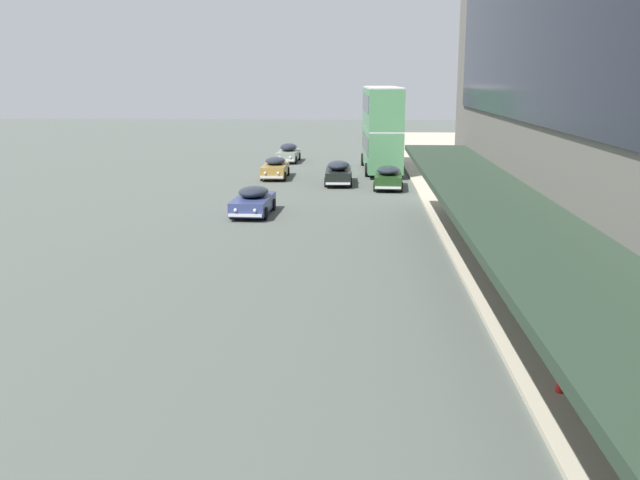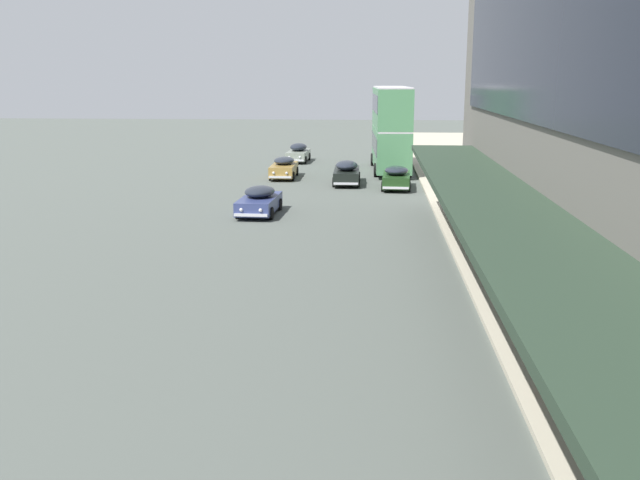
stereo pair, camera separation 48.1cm
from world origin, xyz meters
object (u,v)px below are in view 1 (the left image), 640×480
sedan_far_back (253,201)px  sedan_oncoming_rear (288,153)px  sedan_second_mid (388,177)px  sedan_trailing_mid (275,168)px  transit_bus_kerbside_front (382,126)px  fire_hydrant (561,378)px  sedan_second_near (338,172)px

sedan_far_back → sedan_oncoming_rear: (-0.42, 23.94, 0.04)m
sedan_far_back → sedan_second_mid: sedan_second_mid is taller
sedan_far_back → sedan_second_mid: bearing=51.3°
sedan_far_back → sedan_second_mid: 11.94m
sedan_trailing_mid → sedan_second_mid: size_ratio=1.05×
transit_bus_kerbside_front → sedan_second_mid: (0.20, -8.88, -2.69)m
sedan_oncoming_rear → sedan_second_mid: bearing=-61.7°
transit_bus_kerbside_front → sedan_second_mid: bearing=-88.7°
fire_hydrant → sedan_second_mid: bearing=94.8°
sedan_trailing_mid → sedan_second_mid: (7.88, -4.58, -0.00)m
fire_hydrant → sedan_trailing_mid: bearing=106.4°
sedan_far_back → sedan_oncoming_rear: sedan_oncoming_rear is taller
sedan_oncoming_rear → sedan_far_back: bearing=-89.0°
sedan_second_mid → sedan_trailing_mid: bearing=149.8°
sedan_oncoming_rear → sedan_second_near: sedan_second_near is taller
sedan_second_near → sedan_far_back: bearing=-110.5°
sedan_far_back → fire_hydrant: 23.78m
sedan_oncoming_rear → fire_hydrant: bearing=-77.1°
transit_bus_kerbside_front → sedan_second_mid: 9.28m
sedan_far_back → sedan_oncoming_rear: bearing=91.0°
sedan_oncoming_rear → sedan_trailing_mid: bearing=-90.0°
transit_bus_kerbside_front → sedan_trailing_mid: transit_bus_kerbside_front is taller
sedan_second_near → fire_hydrant: size_ratio=7.05×
transit_bus_kerbside_front → sedan_second_mid: size_ratio=2.37×
transit_bus_kerbside_front → fire_hydrant: (2.77, -39.77, -2.94)m
transit_bus_kerbside_front → sedan_trailing_mid: (-7.68, -4.29, -2.69)m
sedan_second_mid → sedan_second_near: 3.77m
sedan_trailing_mid → sedan_oncoming_rear: (-0.01, 10.04, 0.02)m
sedan_second_near → transit_bus_kerbside_front: bearing=66.3°
transit_bus_kerbside_front → sedan_trailing_mid: bearing=-150.8°
sedan_oncoming_rear → sedan_second_near: size_ratio=0.92×
sedan_far_back → sedan_second_near: sedan_second_near is taller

